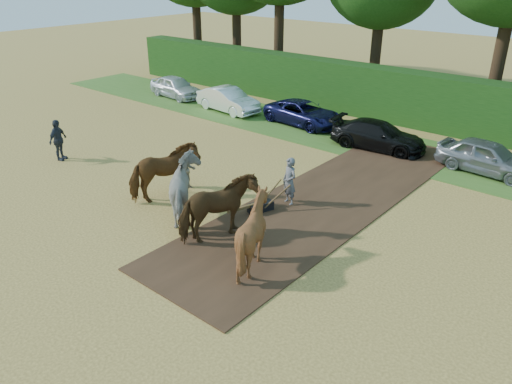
{
  "coord_description": "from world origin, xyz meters",
  "views": [
    {
      "loc": [
        10.79,
        -8.62,
        8.64
      ],
      "look_at": [
        0.76,
        3.28,
        1.4
      ],
      "focal_mm": 35.0,
      "sensor_mm": 36.0,
      "label": 1
    }
  ],
  "objects": [
    {
      "name": "ground",
      "position": [
        0.0,
        0.0,
        0.0
      ],
      "size": [
        120.0,
        120.0,
        0.0
      ],
      "primitive_type": "plane",
      "color": "gold",
      "rests_on": "ground"
    },
    {
      "name": "earth_strip",
      "position": [
        1.5,
        7.0,
        0.03
      ],
      "size": [
        4.5,
        17.0,
        0.05
      ],
      "primitive_type": "cube",
      "color": "#472D1C",
      "rests_on": "ground"
    },
    {
      "name": "grass_verge",
      "position": [
        0.0,
        14.0,
        0.01
      ],
      "size": [
        50.0,
        5.0,
        0.03
      ],
      "primitive_type": "cube",
      "color": "#38601E",
      "rests_on": "ground"
    },
    {
      "name": "hedgerow",
      "position": [
        0.0,
        18.5,
        1.5
      ],
      "size": [
        46.0,
        1.6,
        3.0
      ],
      "primitive_type": "cube",
      "color": "#14380F",
      "rests_on": "ground"
    },
    {
      "name": "spectator_near",
      "position": [
        -3.63,
        4.04,
        0.81
      ],
      "size": [
        0.98,
        0.99,
        1.61
      ],
      "primitive_type": "imported",
      "rotation": [
        0.0,
        0.0,
        0.84
      ],
      "color": "tan",
      "rests_on": "ground"
    },
    {
      "name": "spectator_far",
      "position": [
        -10.66,
        2.4,
        0.98
      ],
      "size": [
        0.89,
        1.24,
        1.96
      ],
      "primitive_type": "imported",
      "rotation": [
        0.0,
        0.0,
        1.98
      ],
      "color": "#292E37",
      "rests_on": "ground"
    },
    {
      "name": "plough_team",
      "position": [
        -0.57,
        2.16,
        1.13
      ],
      "size": [
        7.92,
        5.75,
        2.28
      ],
      "color": "brown",
      "rests_on": "ground"
    },
    {
      "name": "parked_cars",
      "position": [
        -2.55,
        13.88,
        0.72
      ],
      "size": [
        30.51,
        3.49,
        1.49
      ],
      "color": "silver",
      "rests_on": "ground"
    }
  ]
}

